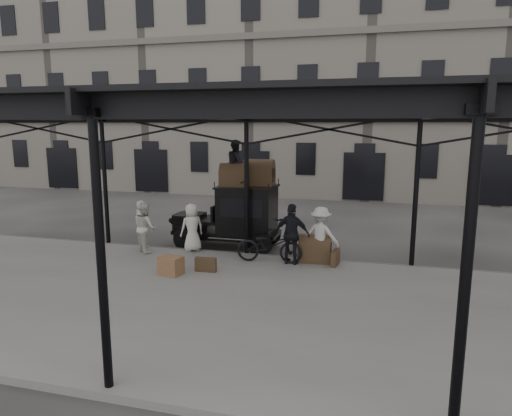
{
  "coord_description": "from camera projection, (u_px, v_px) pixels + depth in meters",
  "views": [
    {
      "loc": [
        3.91,
        -11.51,
        4.18
      ],
      "look_at": [
        0.41,
        1.6,
        1.7
      ],
      "focal_mm": 32.0,
      "sensor_mm": 36.0,
      "label": 1
    }
  ],
  "objects": [
    {
      "name": "steamer_trunk_roof_far",
      "position": [
        259.0,
        175.0,
        15.22
      ],
      "size": [
        1.0,
        0.61,
        0.73
      ],
      "primitive_type": null,
      "rotation": [
        0.0,
        0.0,
        -0.0
      ],
      "color": "#483621",
      "rests_on": "taxi"
    },
    {
      "name": "bicycle",
      "position": [
        269.0,
        245.0,
        13.48
      ],
      "size": [
        1.99,
        0.8,
        1.03
      ],
      "primitive_type": "imported",
      "rotation": [
        0.0,
        0.0,
        1.63
      ],
      "color": "black",
      "rests_on": "platform"
    },
    {
      "name": "steamer_trunk_roof_near",
      "position": [
        234.0,
        177.0,
        14.99
      ],
      "size": [
        0.92,
        0.61,
        0.64
      ],
      "primitive_type": null,
      "rotation": [
        0.0,
        0.0,
        0.09
      ],
      "color": "#483621",
      "rests_on": "taxi"
    },
    {
      "name": "taxi",
      "position": [
        238.0,
        214.0,
        15.44
      ],
      "size": [
        3.65,
        1.55,
        2.18
      ],
      "color": "black",
      "rests_on": "ground"
    },
    {
      "name": "porter_midleft",
      "position": [
        145.0,
        227.0,
        14.6
      ],
      "size": [
        0.99,
        0.97,
        1.6
      ],
      "primitive_type": "imported",
      "rotation": [
        0.0,
        0.0,
        2.43
      ],
      "color": "beige",
      "rests_on": "platform"
    },
    {
      "name": "ground",
      "position": [
        227.0,
        277.0,
        12.69
      ],
      "size": [
        120.0,
        120.0,
        0.0
      ],
      "primitive_type": "plane",
      "color": "#383533",
      "rests_on": "ground"
    },
    {
      "name": "wicker_hamper",
      "position": [
        171.0,
        265.0,
        12.43
      ],
      "size": [
        0.68,
        0.56,
        0.5
      ],
      "primitive_type": "cube",
      "rotation": [
        0.0,
        0.0,
        -0.2
      ],
      "color": "#916242",
      "rests_on": "platform"
    },
    {
      "name": "porter_centre",
      "position": [
        192.0,
        227.0,
        14.68
      ],
      "size": [
        0.89,
        0.88,
        1.55
      ],
      "primitive_type": "imported",
      "rotation": [
        0.0,
        0.0,
        3.91
      ],
      "color": "beige",
      "rests_on": "platform"
    },
    {
      "name": "porter_roof",
      "position": [
        236.0,
        163.0,
        15.04
      ],
      "size": [
        0.79,
        0.89,
        1.53
      ],
      "primitive_type": "imported",
      "rotation": [
        0.0,
        0.0,
        1.91
      ],
      "color": "black",
      "rests_on": "taxi"
    },
    {
      "name": "steamer_trunk_platform",
      "position": [
        315.0,
        250.0,
        13.59
      ],
      "size": [
        0.97,
        0.63,
        0.69
      ],
      "primitive_type": null,
      "rotation": [
        0.0,
        0.0,
        0.06
      ],
      "color": "#483621",
      "rests_on": "platform"
    },
    {
      "name": "building_frontage",
      "position": [
        317.0,
        79.0,
        28.53
      ],
      "size": [
        64.0,
        8.0,
        14.0
      ],
      "primitive_type": "cube",
      "color": "slate",
      "rests_on": "ground"
    },
    {
      "name": "suitcase_upright",
      "position": [
        335.0,
        258.0,
        13.24
      ],
      "size": [
        0.23,
        0.61,
        0.45
      ],
      "primitive_type": "cube",
      "rotation": [
        0.0,
        0.0,
        -0.14
      ],
      "color": "#483621",
      "rests_on": "platform"
    },
    {
      "name": "platform",
      "position": [
        200.0,
        301.0,
        10.77
      ],
      "size": [
        28.0,
        8.0,
        0.15
      ],
      "primitive_type": "cube",
      "color": "slate",
      "rests_on": "ground"
    },
    {
      "name": "porter_left",
      "position": [
        142.0,
        224.0,
        15.13
      ],
      "size": [
        0.67,
        0.54,
        1.59
      ],
      "primitive_type": "imported",
      "rotation": [
        0.0,
        0.0,
        2.82
      ],
      "color": "beige",
      "rests_on": "platform"
    },
    {
      "name": "porter_right",
      "position": [
        321.0,
        235.0,
        13.43
      ],
      "size": [
        1.18,
        0.81,
        1.67
      ],
      "primitive_type": "imported",
      "rotation": [
        0.0,
        0.0,
        2.96
      ],
      "color": "beige",
      "rests_on": "platform"
    },
    {
      "name": "canopy",
      "position": [
        200.0,
        106.0,
        10.22
      ],
      "size": [
        22.5,
        9.0,
        4.74
      ],
      "color": "black",
      "rests_on": "ground"
    },
    {
      "name": "porter_official",
      "position": [
        292.0,
        234.0,
        13.26
      ],
      "size": [
        1.09,
        0.56,
        1.79
      ],
      "primitive_type": "imported",
      "rotation": [
        0.0,
        0.0,
        3.03
      ],
      "color": "black",
      "rests_on": "platform"
    },
    {
      "name": "suitcase_flat",
      "position": [
        206.0,
        265.0,
        12.68
      ],
      "size": [
        0.6,
        0.17,
        0.4
      ],
      "primitive_type": "cube",
      "rotation": [
        0.0,
        0.0,
        0.03
      ],
      "color": "#483621",
      "rests_on": "platform"
    }
  ]
}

